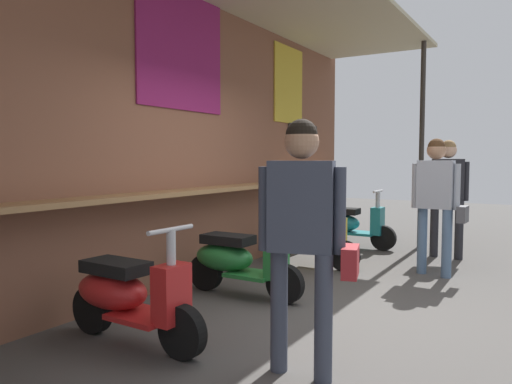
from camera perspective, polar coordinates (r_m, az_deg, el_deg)
name	(u,v)px	position (r m, az deg, el deg)	size (l,w,h in m)	color
ground_plane	(332,311)	(4.95, 8.74, -13.45)	(26.35, 26.35, 0.00)	#474442
market_stall_facade	(178,113)	(5.74, -9.06, 8.98)	(9.41, 2.18, 3.64)	brown
scooter_red	(127,295)	(4.12, -14.74, -11.45)	(0.46, 1.40, 0.97)	red
scooter_green	(237,260)	(5.33, -2.20, -7.83)	(0.46, 1.40, 0.97)	#237533
scooter_yellow	(304,238)	(6.76, 5.60, -5.35)	(0.46, 1.40, 0.97)	gold
scooter_teal	(349,224)	(8.31, 10.69, -3.66)	(0.46, 1.40, 0.97)	#197075
shopper_with_handbag	(437,192)	(6.53, 20.19, 0.00)	(0.26, 0.67, 1.72)	slate
shopper_browsing	(303,220)	(3.28, 5.52, -3.26)	(0.40, 0.67, 1.73)	#383D4C
shopper_passing	(448,185)	(7.77, 21.29, 0.78)	(0.32, 0.56, 1.74)	#232328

